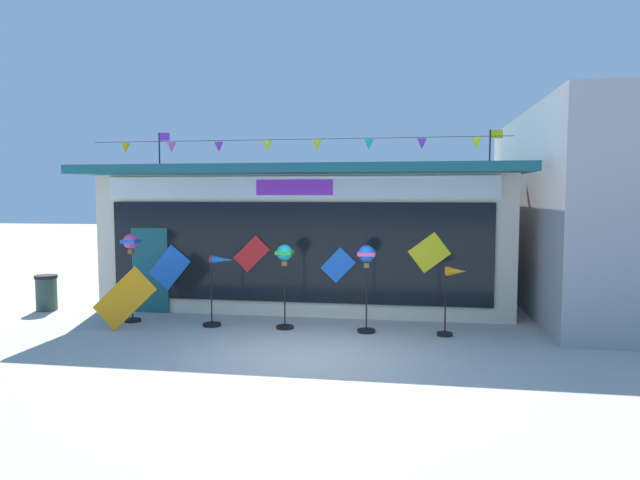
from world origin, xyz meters
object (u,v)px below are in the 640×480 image
(wind_spinner_center_left, at_px, (285,265))
(wind_spinner_right, at_px, (452,289))
(wind_spinner_center_right, at_px, (367,265))
(display_kite_on_ground, at_px, (125,298))
(wind_spinner_far_left, at_px, (131,254))
(kite_shop_building, at_px, (316,232))
(trash_bin, at_px, (46,292))
(wind_spinner_left, at_px, (217,285))

(wind_spinner_center_left, relative_size, wind_spinner_right, 1.27)
(wind_spinner_center_left, distance_m, wind_spinner_center_right, 1.70)
(wind_spinner_center_left, xyz_separation_m, display_kite_on_ground, (-3.21, -0.65, -0.67))
(wind_spinner_far_left, bearing_deg, display_kite_on_ground, -72.78)
(kite_shop_building, height_order, wind_spinner_far_left, kite_shop_building)
(kite_shop_building, xyz_separation_m, wind_spinner_far_left, (-3.43, -3.95, -0.26))
(trash_bin, distance_m, display_kite_on_ground, 3.28)
(kite_shop_building, bearing_deg, trash_bin, -152.72)
(wind_spinner_center_left, distance_m, wind_spinner_right, 3.40)
(wind_spinner_left, xyz_separation_m, display_kite_on_ground, (-1.76, -0.62, -0.21))
(kite_shop_building, distance_m, wind_spinner_center_left, 4.07)
(trash_bin, xyz_separation_m, display_kite_on_ground, (2.87, -1.57, 0.23))
(wind_spinner_far_left, bearing_deg, kite_shop_building, 49.06)
(wind_spinner_center_left, height_order, wind_spinner_right, wind_spinner_center_left)
(wind_spinner_left, bearing_deg, wind_spinner_center_right, -0.51)
(wind_spinner_right, height_order, display_kite_on_ground, wind_spinner_right)
(wind_spinner_center_right, bearing_deg, wind_spinner_far_left, 178.32)
(display_kite_on_ground, bearing_deg, wind_spinner_left, 19.49)
(kite_shop_building, relative_size, wind_spinner_center_left, 5.74)
(wind_spinner_left, distance_m, trash_bin, 4.75)
(wind_spinner_far_left, relative_size, wind_spinner_center_right, 1.09)
(kite_shop_building, bearing_deg, wind_spinner_center_left, -89.78)
(display_kite_on_ground, bearing_deg, wind_spinner_center_left, 11.45)
(wind_spinner_far_left, bearing_deg, wind_spinner_center_right, -1.68)
(kite_shop_building, height_order, wind_spinner_center_right, kite_shop_building)
(trash_bin, bearing_deg, wind_spinner_center_right, -7.10)
(kite_shop_building, height_order, display_kite_on_ground, kite_shop_building)
(display_kite_on_ground, bearing_deg, trash_bin, 151.42)
(wind_spinner_far_left, bearing_deg, wind_spinner_center_left, -1.60)
(wind_spinner_right, xyz_separation_m, display_kite_on_ground, (-6.59, -0.57, -0.28))
(wind_spinner_center_right, bearing_deg, display_kite_on_ground, -173.08)
(wind_spinner_left, bearing_deg, display_kite_on_ground, -160.51)
(wind_spinner_center_left, bearing_deg, wind_spinner_right, -1.34)
(trash_bin, bearing_deg, wind_spinner_left, -11.48)
(wind_spinner_far_left, bearing_deg, wind_spinner_right, -1.47)
(display_kite_on_ground, bearing_deg, kite_shop_building, 55.77)
(kite_shop_building, bearing_deg, wind_spinner_right, -50.54)
(kite_shop_building, relative_size, wind_spinner_left, 6.71)
(wind_spinner_center_left, relative_size, trash_bin, 2.06)
(kite_shop_building, xyz_separation_m, wind_spinner_center_left, (0.02, -4.05, -0.41))
(kite_shop_building, xyz_separation_m, wind_spinner_right, (3.40, -4.13, -0.80))
(kite_shop_building, distance_m, trash_bin, 6.95)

